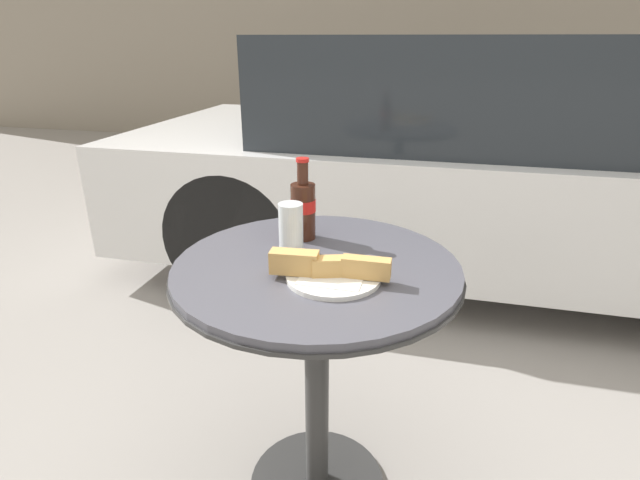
% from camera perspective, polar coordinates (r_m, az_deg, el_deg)
% --- Properties ---
extents(bistro_table, '(0.76, 0.76, 0.77)m').
position_cam_1_polar(bistro_table, '(1.38, -0.38, -9.45)').
color(bistro_table, '#333333').
rests_on(bistro_table, ground_plane).
extents(cola_bottle_left, '(0.07, 0.07, 0.24)m').
position_cam_1_polar(cola_bottle_left, '(1.42, -1.94, 3.72)').
color(cola_bottle_left, '#3D1E14').
rests_on(cola_bottle_left, bistro_table).
extents(drinking_glass, '(0.07, 0.07, 0.14)m').
position_cam_1_polar(drinking_glass, '(1.33, -3.34, 1.03)').
color(drinking_glass, '#C68923').
rests_on(drinking_glass, bistro_table).
extents(lunch_plate_near, '(0.29, 0.23, 0.07)m').
position_cam_1_polar(lunch_plate_near, '(1.20, 1.16, -3.55)').
color(lunch_plate_near, white).
rests_on(lunch_plate_near, bistro_table).
extents(parked_car, '(4.12, 1.79, 1.33)m').
position_cam_1_polar(parked_car, '(3.12, 17.52, 8.42)').
color(parked_car, silver).
rests_on(parked_car, ground_plane).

